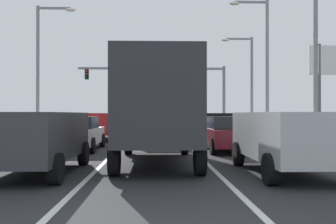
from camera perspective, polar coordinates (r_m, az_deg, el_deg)
name	(u,v)px	position (r m, az deg, el deg)	size (l,w,h in m)	color
ground_plane	(155,150)	(17.15, -1.93, -5.73)	(120.00, 120.00, 0.00)	#28282B
lane_stripe_between_right_lane_and_center_lane	(187,144)	(20.44, 2.86, -4.84)	(0.14, 35.56, 0.01)	silver
lane_stripe_between_center_lane_and_left_lane	(123,145)	(20.44, -6.72, -4.84)	(0.14, 35.56, 0.01)	silver
snow_bank_right_shoulder	(286,139)	(21.52, 17.10, -3.87)	(1.66, 35.56, 0.56)	white
snow_bank_left_shoulder	(21,139)	(21.51, -20.96, -3.73)	(1.59, 35.56, 0.65)	white
suv_silver_right_lane_nearest	(287,136)	(10.93, 17.22, -3.48)	(2.16, 4.90, 1.67)	#B7BABF
sedan_maroon_right_lane_second	(228,134)	(16.98, 8.94, -3.20)	(2.00, 4.50, 1.51)	maroon
suv_black_right_lane_third	(209,124)	(22.97, 6.18, -1.81)	(2.16, 4.90, 1.67)	black
box_truck_center_lane_nearest	(157,106)	(12.49, -1.67, 0.97)	(2.53, 7.20, 3.36)	#937F60
suv_gray_center_lane_second	(151,125)	(21.41, -2.58, -1.92)	(2.16, 4.90, 1.67)	slate
sedan_navy_center_lane_third	(154,126)	(28.38, -2.11, -2.03)	(2.00, 4.50, 1.51)	navy
suv_charcoal_left_lane_nearest	(37,136)	(11.05, -18.95, -3.44)	(2.16, 4.90, 1.67)	#38383D
sedan_white_left_lane_second	(77,133)	(17.68, -13.31, -3.08)	(2.00, 4.50, 1.51)	silver
suv_red_left_lane_third	(103,124)	(23.96, -9.71, -1.74)	(2.16, 4.90, 1.67)	maroon
traffic_light_gantry	(169,80)	(36.62, 0.12, 4.82)	(14.00, 0.47, 6.20)	slate
street_lamp_right_near	(308,52)	(20.40, 20.11, 8.40)	(2.66, 0.36, 7.81)	gray
street_lamp_right_mid	(262,57)	(26.41, 13.84, 8.00)	(2.66, 0.36, 9.20)	gray
street_lamp_right_far	(247,76)	(32.69, 11.72, 5.31)	(2.66, 0.36, 8.02)	gray
street_lamp_left_mid	(43,60)	(27.53, -18.11, 7.40)	(2.66, 0.36, 8.96)	gray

